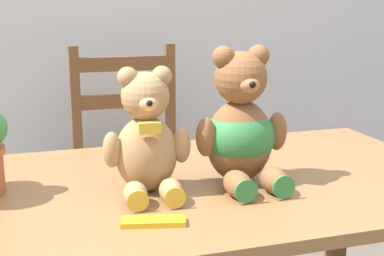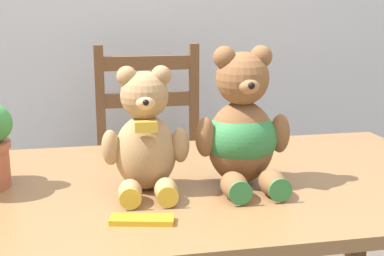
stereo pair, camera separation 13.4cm
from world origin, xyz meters
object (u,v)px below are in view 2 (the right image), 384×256
at_px(wooden_chair_behind, 153,169).
at_px(chocolate_bar, 142,220).
at_px(teddy_bear_left, 146,138).
at_px(teddy_bear_right, 242,130).

xyz_separation_m(wooden_chair_behind, chocolate_bar, (-0.16, -1.07, 0.23)).
relative_size(wooden_chair_behind, chocolate_bar, 7.22).
relative_size(teddy_bear_left, teddy_bear_right, 0.88).
relative_size(teddy_bear_right, chocolate_bar, 2.61).
relative_size(wooden_chair_behind, teddy_bear_right, 2.77).
xyz_separation_m(teddy_bear_left, chocolate_bar, (-0.03, -0.20, -0.13)).
bearing_deg(wooden_chair_behind, teddy_bear_right, 98.11).
bearing_deg(teddy_bear_left, chocolate_bar, 84.46).
distance_m(teddy_bear_right, chocolate_bar, 0.37).
bearing_deg(teddy_bear_right, wooden_chair_behind, -82.05).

